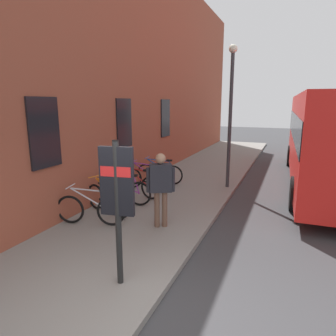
% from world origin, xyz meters
% --- Properties ---
extents(ground, '(60.00, 60.00, 0.00)m').
position_xyz_m(ground, '(6.00, -1.00, 0.00)').
color(ground, '#38383A').
extents(sidewalk_pavement, '(24.00, 3.50, 0.12)m').
position_xyz_m(sidewalk_pavement, '(8.00, 1.75, 0.06)').
color(sidewalk_pavement, gray).
rests_on(sidewalk_pavement, ground).
extents(station_facade, '(22.00, 0.65, 8.67)m').
position_xyz_m(station_facade, '(8.99, 3.80, 4.33)').
color(station_facade, brown).
rests_on(station_facade, ground).
extents(bicycle_leaning_wall, '(0.60, 1.73, 0.97)m').
position_xyz_m(bicycle_leaning_wall, '(2.50, 2.71, 0.51)').
color(bicycle_leaning_wall, black).
rests_on(bicycle_leaning_wall, sidewalk_pavement).
extents(bicycle_far_end, '(0.66, 1.71, 0.97)m').
position_xyz_m(bicycle_far_end, '(3.31, 2.76, 0.51)').
color(bicycle_far_end, black).
rests_on(bicycle_far_end, sidewalk_pavement).
extents(bicycle_mid_rack, '(0.50, 1.75, 0.97)m').
position_xyz_m(bicycle_mid_rack, '(4.10, 2.77, 0.51)').
color(bicycle_mid_rack, black).
rests_on(bicycle_mid_rack, sidewalk_pavement).
extents(bicycle_nearest_sign, '(0.54, 1.75, 0.97)m').
position_xyz_m(bicycle_nearest_sign, '(4.95, 2.73, 0.51)').
color(bicycle_nearest_sign, black).
rests_on(bicycle_nearest_sign, sidewalk_pavement).
extents(bicycle_beside_lamp, '(0.48, 1.77, 0.97)m').
position_xyz_m(bicycle_beside_lamp, '(5.78, 2.83, 0.51)').
color(bicycle_beside_lamp, black).
rests_on(bicycle_beside_lamp, sidewalk_pavement).
extents(bicycle_under_window, '(0.48, 1.76, 0.97)m').
position_xyz_m(bicycle_under_window, '(6.63, 2.70, 0.51)').
color(bicycle_under_window, black).
rests_on(bicycle_under_window, sidewalk_pavement).
extents(transit_info_sign, '(0.17, 0.56, 2.40)m').
position_xyz_m(transit_info_sign, '(0.66, 0.76, 1.72)').
color(transit_info_sign, black).
rests_on(transit_info_sign, sidewalk_pavement).
extents(city_bus, '(10.57, 2.89, 3.35)m').
position_xyz_m(city_bus, '(9.25, -3.00, 1.92)').
color(city_bus, red).
rests_on(city_bus, ground).
extents(pedestrian_crossing_street, '(0.48, 0.61, 1.80)m').
position_xyz_m(pedestrian_crossing_street, '(3.05, 1.07, 1.22)').
color(pedestrian_crossing_street, brown).
rests_on(pedestrian_crossing_street, sidewalk_pavement).
extents(street_lamp, '(0.28, 0.28, 4.80)m').
position_xyz_m(street_lamp, '(7.18, 0.30, 2.99)').
color(street_lamp, '#333338').
rests_on(street_lamp, sidewalk_pavement).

